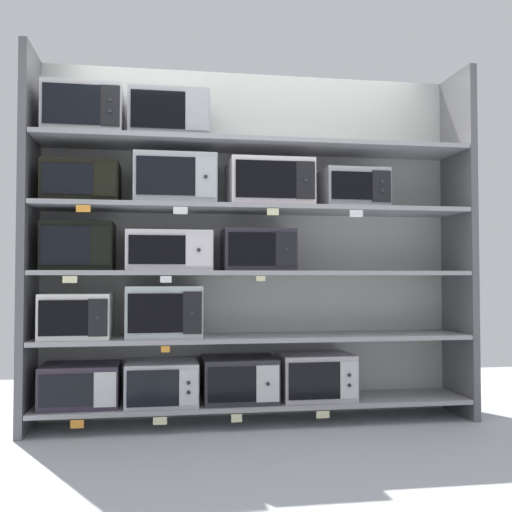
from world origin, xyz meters
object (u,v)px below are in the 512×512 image
object	(u,v)px
microwave_2	(239,379)
microwave_10	(175,181)
microwave_5	(164,311)
microwave_0	(81,385)
microwave_14	(169,116)
microwave_11	(269,184)
microwave_1	(162,382)
microwave_9	(82,183)
microwave_6	(79,247)
microwave_3	(316,376)
microwave_7	(169,251)
microwave_8	(258,250)
microwave_12	(352,190)
microwave_4	(77,316)
microwave_13	(84,112)

from	to	relation	value
microwave_2	microwave_10	world-z (taller)	microwave_10
microwave_5	microwave_10	bearing A→B (deg)	-0.06
microwave_0	microwave_14	bearing A→B (deg)	-0.01
microwave_11	microwave_14	xyz separation A→B (m)	(-0.68, 0.00, 0.44)
microwave_1	microwave_9	bearing A→B (deg)	179.95
microwave_2	microwave_6	world-z (taller)	microwave_6
microwave_3	microwave_7	bearing A→B (deg)	179.98
microwave_0	microwave_8	bearing A→B (deg)	-0.01
microwave_6	microwave_10	world-z (taller)	microwave_10
microwave_10	microwave_11	bearing A→B (deg)	-0.01
microwave_5	microwave_12	xyz separation A→B (m)	(1.29, 0.00, 0.83)
microwave_5	microwave_12	bearing A→B (deg)	0.00
microwave_4	microwave_0	bearing A→B (deg)	0.33
microwave_4	microwave_9	distance (m)	0.86
microwave_0	microwave_9	size ratio (longest dim) A/B	1.02
microwave_6	microwave_10	bearing A→B (deg)	0.01
microwave_0	microwave_13	world-z (taller)	microwave_13
microwave_13	microwave_8	bearing A→B (deg)	0.00
microwave_2	microwave_7	xyz separation A→B (m)	(-0.47, 0.00, 0.85)
microwave_5	microwave_0	bearing A→B (deg)	179.99
microwave_2	microwave_14	size ratio (longest dim) A/B	0.92
microwave_10	microwave_11	size ratio (longest dim) A/B	0.96
microwave_2	microwave_0	bearing A→B (deg)	179.99
microwave_3	microwave_10	distance (m)	1.62
microwave_4	microwave_7	world-z (taller)	microwave_7
microwave_12	microwave_14	distance (m)	1.35
microwave_5	microwave_8	xyz separation A→B (m)	(0.62, -0.00, 0.41)
microwave_4	microwave_5	size ratio (longest dim) A/B	0.89
microwave_9	microwave_11	bearing A→B (deg)	-0.01
microwave_5	microwave_14	distance (m)	1.29
microwave_1	microwave_10	size ratio (longest dim) A/B	0.87
microwave_4	microwave_14	xyz separation A→B (m)	(0.58, 0.00, 1.32)
microwave_1	microwave_12	size ratio (longest dim) A/B	1.06
microwave_6	microwave_13	bearing A→B (deg)	-0.12
microwave_0	microwave_3	bearing A→B (deg)	-0.01
microwave_6	microwave_5	bearing A→B (deg)	0.02
microwave_13	microwave_5	bearing A→B (deg)	0.02
microwave_5	microwave_13	distance (m)	1.40
microwave_0	microwave_2	xyz separation A→B (m)	(1.02, -0.00, 0.01)
microwave_1	microwave_10	bearing A→B (deg)	0.21
microwave_11	microwave_14	world-z (taller)	microwave_14
microwave_1	microwave_6	distance (m)	1.03
microwave_6	microwave_1	bearing A→B (deg)	-0.02
microwave_1	microwave_14	world-z (taller)	microwave_14
microwave_14	microwave_7	bearing A→B (deg)	1.82
microwave_12	microwave_14	world-z (taller)	microwave_14
microwave_8	microwave_14	world-z (taller)	microwave_14
microwave_5	microwave_13	size ratio (longest dim) A/B	0.98
microwave_2	microwave_12	xyz separation A→B (m)	(0.79, 0.00, 1.29)
microwave_2	microwave_7	distance (m)	0.97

